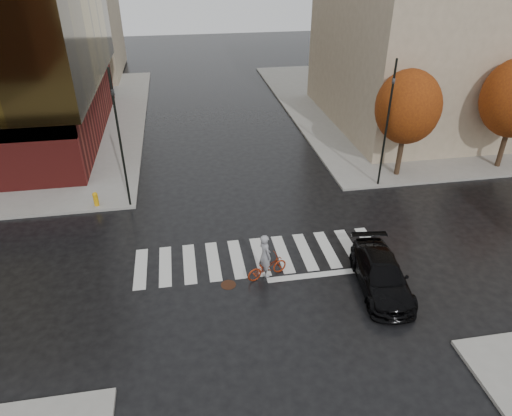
{
  "coord_description": "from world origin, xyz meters",
  "views": [
    {
      "loc": [
        -3.14,
        -16.57,
        12.87
      ],
      "look_at": [
        0.01,
        1.61,
        2.0
      ],
      "focal_mm": 32.0,
      "sensor_mm": 36.0,
      "label": 1
    }
  ],
  "objects_px": {
    "traffic_light_ne": "(388,117)",
    "sedan": "(381,275)",
    "cyclist": "(266,263)",
    "traffic_light_nw": "(119,131)",
    "fire_hydrant": "(96,198)"
  },
  "relations": [
    {
      "from": "cyclist",
      "to": "traffic_light_nw",
      "type": "bearing_deg",
      "value": 21.64
    },
    {
      "from": "sedan",
      "to": "traffic_light_ne",
      "type": "height_order",
      "value": "traffic_light_ne"
    },
    {
      "from": "cyclist",
      "to": "traffic_light_ne",
      "type": "relative_size",
      "value": 0.3
    },
    {
      "from": "traffic_light_ne",
      "to": "sedan",
      "type": "bearing_deg",
      "value": 84.19
    },
    {
      "from": "traffic_light_ne",
      "to": "traffic_light_nw",
      "type": "bearing_deg",
      "value": 16.55
    },
    {
      "from": "cyclist",
      "to": "traffic_light_ne",
      "type": "height_order",
      "value": "traffic_light_ne"
    },
    {
      "from": "cyclist",
      "to": "fire_hydrant",
      "type": "xyz_separation_m",
      "value": [
        -8.13,
        7.5,
        -0.15
      ]
    },
    {
      "from": "traffic_light_nw",
      "to": "sedan",
      "type": "bearing_deg",
      "value": 26.57
    },
    {
      "from": "sedan",
      "to": "cyclist",
      "type": "distance_m",
      "value": 4.9
    },
    {
      "from": "sedan",
      "to": "fire_hydrant",
      "type": "bearing_deg",
      "value": 151.59
    },
    {
      "from": "fire_hydrant",
      "to": "traffic_light_nw",
      "type": "bearing_deg",
      "value": -6.28
    },
    {
      "from": "cyclist",
      "to": "sedan",
      "type": "bearing_deg",
      "value": -127.73
    },
    {
      "from": "traffic_light_ne",
      "to": "fire_hydrant",
      "type": "relative_size",
      "value": 9.06
    },
    {
      "from": "sedan",
      "to": "cyclist",
      "type": "bearing_deg",
      "value": 168.4
    },
    {
      "from": "traffic_light_nw",
      "to": "fire_hydrant",
      "type": "bearing_deg",
      "value": -120.76
    }
  ]
}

